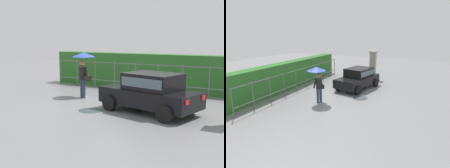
# 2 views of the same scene
# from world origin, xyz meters

# --- Properties ---
(ground_plane) EXTENTS (40.00, 40.00, 0.00)m
(ground_plane) POSITION_xyz_m (0.00, 0.00, 0.00)
(ground_plane) COLOR slate
(car) EXTENTS (3.98, 2.51, 1.48)m
(car) POSITION_xyz_m (1.57, -0.57, 0.80)
(car) COLOR black
(car) RESTS_ON ground
(pedestrian) EXTENTS (1.07, 1.07, 2.09)m
(pedestrian) POSITION_xyz_m (-2.25, 0.55, 1.59)
(pedestrian) COLOR #2D3856
(pedestrian) RESTS_ON ground
(fence_section) EXTENTS (11.14, 0.05, 1.50)m
(fence_section) POSITION_xyz_m (-0.24, 3.14, 0.83)
(fence_section) COLOR #59605B
(fence_section) RESTS_ON ground
(hedge_row) EXTENTS (12.09, 0.90, 1.90)m
(hedge_row) POSITION_xyz_m (-0.24, 4.13, 0.95)
(hedge_row) COLOR #2D6B28
(hedge_row) RESTS_ON ground
(puddle_near) EXTENTS (0.95, 0.95, 0.00)m
(puddle_near) POSITION_xyz_m (-0.52, -1.44, 0.00)
(puddle_near) COLOR #4C545B
(puddle_near) RESTS_ON ground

